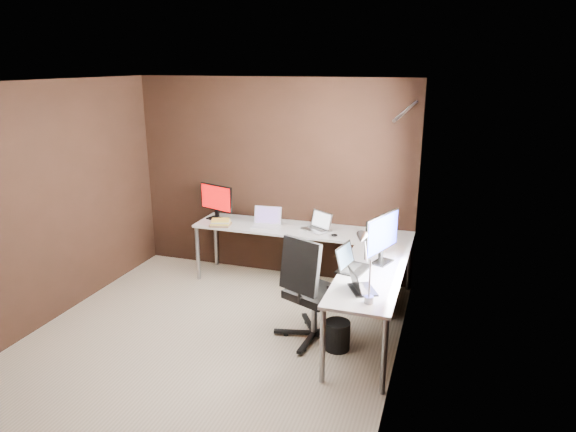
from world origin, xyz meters
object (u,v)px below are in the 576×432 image
object	(u,v)px
monitor_left	(216,200)
monitor_right	(382,236)
book_stack	(221,223)
office_chair	(312,309)
wastebasket	(337,335)
laptop_black_big	(350,264)
drawer_pedestal	(374,282)
desk_lamp	(364,258)
laptop_white	(267,222)
laptop_silver	(318,226)
laptop_black_small	(360,286)

from	to	relation	value
monitor_left	monitor_right	world-z (taller)	monitor_right
book_stack	office_chair	size ratio (longest dim) A/B	0.25
monitor_left	wastebasket	bearing A→B (deg)	-17.03
laptop_black_big	wastebasket	size ratio (longest dim) A/B	1.40
drawer_pedestal	monitor_right	xyz separation A→B (m)	(0.12, -0.45, 0.71)
laptop_black_big	wastebasket	world-z (taller)	laptop_black_big
desk_lamp	office_chair	size ratio (longest dim) A/B	0.54
laptop_white	office_chair	size ratio (longest dim) A/B	0.33
monitor_right	laptop_white	bearing A→B (deg)	83.41
laptop_silver	book_stack	xyz separation A→B (m)	(-1.19, -0.21, -0.01)
desk_lamp	office_chair	distance (m)	1.07
laptop_black_big	book_stack	size ratio (longest dim) A/B	1.43
book_stack	office_chair	distance (m)	1.84
monitor_left	laptop_black_big	world-z (taller)	monitor_left
monitor_right	wastebasket	distance (m)	1.07
monitor_left	laptop_white	distance (m)	0.74
laptop_silver	laptop_black_big	size ratio (longest dim) A/B	0.99
laptop_black_small	laptop_silver	bearing A→B (deg)	-0.50
desk_lamp	laptop_silver	bearing A→B (deg)	96.63
monitor_right	laptop_silver	size ratio (longest dim) A/B	1.48
desk_lamp	office_chair	bearing A→B (deg)	121.72
laptop_black_big	drawer_pedestal	bearing A→B (deg)	0.71
book_stack	desk_lamp	size ratio (longest dim) A/B	0.47
monitor_left	wastebasket	xyz separation A→B (m)	(1.91, -1.38, -0.84)
monitor_left	book_stack	world-z (taller)	monitor_left
monitor_left	monitor_right	distance (m)	2.37
monitor_right	office_chair	size ratio (longest dim) A/B	0.53
desk_lamp	wastebasket	bearing A→B (deg)	109.54
monitor_right	laptop_black_big	size ratio (longest dim) A/B	1.47
laptop_black_small	wastebasket	size ratio (longest dim) A/B	1.22
laptop_white	laptop_black_big	world-z (taller)	laptop_black_big
drawer_pedestal	laptop_black_small	bearing A→B (deg)	-87.95
book_stack	wastebasket	xyz separation A→B (m)	(1.75, -1.14, -0.63)
laptop_white	office_chair	bearing A→B (deg)	-57.47
monitor_right	wastebasket	bearing A→B (deg)	170.77
laptop_white	wastebasket	size ratio (longest dim) A/B	1.27
monitor_right	wastebasket	size ratio (longest dim) A/B	2.06
laptop_white	drawer_pedestal	bearing A→B (deg)	-17.80
monitor_left	office_chair	distance (m)	2.16
monitor_left	wastebasket	distance (m)	2.50
wastebasket	monitor_left	bearing A→B (deg)	144.18
laptop_black_big	book_stack	bearing A→B (deg)	75.69
monitor_right	laptop_black_small	distance (m)	0.77
laptop_silver	monitor_left	bearing A→B (deg)	-149.54
monitor_left	laptop_silver	distance (m)	1.37
drawer_pedestal	book_stack	size ratio (longest dim) A/B	2.16
book_stack	drawer_pedestal	bearing A→B (deg)	-4.43
monitor_right	desk_lamp	xyz separation A→B (m)	(-0.03, -0.88, 0.09)
drawer_pedestal	monitor_left	bearing A→B (deg)	169.53
book_stack	office_chair	xyz separation A→B (m)	(1.46, -1.03, -0.45)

